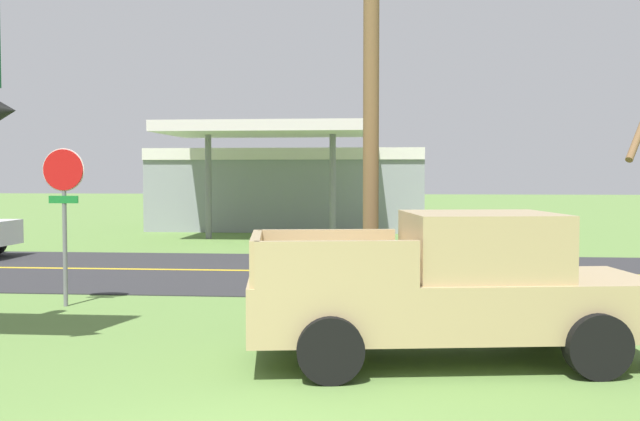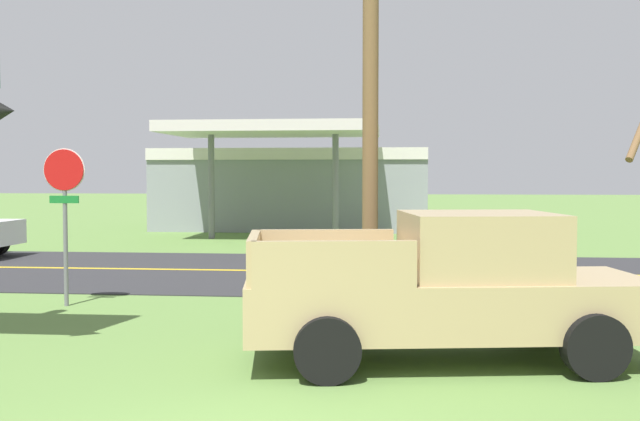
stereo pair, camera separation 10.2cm
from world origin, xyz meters
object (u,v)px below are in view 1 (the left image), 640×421
at_px(gas_station, 290,186).
at_px(pickup_tan_parked_on_lawn, 452,288).
at_px(stop_sign, 64,198).
at_px(utility_pole, 371,27).

distance_m(gas_station, pickup_tan_parked_on_lawn, 24.60).
bearing_deg(pickup_tan_parked_on_lawn, stop_sign, 153.18).
xyz_separation_m(gas_station, pickup_tan_parked_on_lawn, (5.38, -23.99, -0.98)).
relative_size(utility_pole, pickup_tan_parked_on_lawn, 1.69).
bearing_deg(stop_sign, utility_pole, -10.43).
relative_size(stop_sign, gas_station, 0.25).
bearing_deg(utility_pole, stop_sign, 169.57).
bearing_deg(stop_sign, pickup_tan_parked_on_lawn, -26.82).
distance_m(utility_pole, gas_station, 22.19).
distance_m(stop_sign, utility_pole, 6.47).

